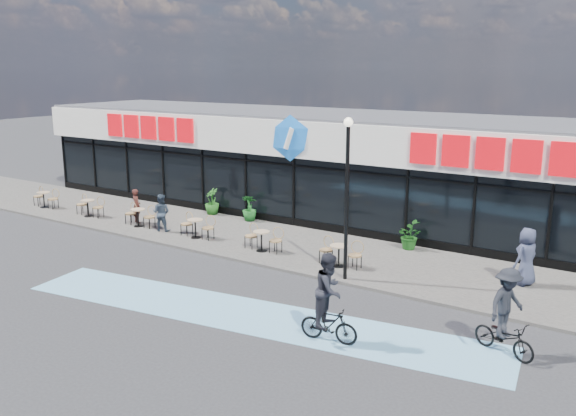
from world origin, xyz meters
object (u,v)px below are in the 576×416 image
at_px(potted_plant_left, 212,201).
at_px(cyclist_a, 329,302).
at_px(potted_plant_right, 408,235).
at_px(pedestrian_a, 526,257).
at_px(patron_left, 136,206).
at_px(patron_right, 161,213).
at_px(potted_plant_mid, 250,208).
at_px(lamp_post, 347,185).
at_px(cyclist_b, 506,317).
at_px(bistro_set_0, 45,198).

distance_m(potted_plant_left, cyclist_a, 13.67).
bearing_deg(potted_plant_right, pedestrian_a, -19.60).
relative_size(potted_plant_left, potted_plant_right, 1.16).
bearing_deg(cyclist_a, patron_left, 156.63).
xyz_separation_m(patron_right, pedestrian_a, (13.80, 1.58, 0.14)).
relative_size(potted_plant_mid, cyclist_a, 0.49).
bearing_deg(cyclist_a, lamp_post, 112.88).
xyz_separation_m(patron_right, cyclist_b, (14.43, -3.31, 0.08)).
relative_size(bistro_set_0, potted_plant_left, 1.30).
bearing_deg(cyclist_b, patron_right, 167.09).
bearing_deg(potted_plant_right, lamp_post, -95.34).
bearing_deg(patron_left, potted_plant_mid, -119.45).
bearing_deg(potted_plant_mid, patron_left, -142.59).
bearing_deg(pedestrian_a, potted_plant_mid, -73.72).
xyz_separation_m(lamp_post, cyclist_a, (1.70, -4.02, -2.05)).
relative_size(bistro_set_0, cyclist_b, 0.72).
relative_size(lamp_post, cyclist_a, 2.22).
height_order(bistro_set_0, cyclist_b, cyclist_b).
distance_m(lamp_post, potted_plant_left, 10.38).
height_order(lamp_post, cyclist_b, lamp_post).
bearing_deg(patron_right, pedestrian_a, 166.63).
xyz_separation_m(potted_plant_right, patron_left, (-11.20, -2.77, 0.22)).
bearing_deg(cyclist_a, pedestrian_a, 64.46).
height_order(pedestrian_a, cyclist_b, cyclist_b).
xyz_separation_m(potted_plant_right, pedestrian_a, (4.46, -1.59, 0.39)).
bearing_deg(potted_plant_mid, cyclist_a, -43.81).
bearing_deg(pedestrian_a, patron_left, -61.02).
relative_size(potted_plant_left, potted_plant_mid, 1.05).
bearing_deg(potted_plant_left, potted_plant_mid, -0.59).
bearing_deg(lamp_post, cyclist_b, -23.02).
relative_size(lamp_post, potted_plant_left, 4.28).
height_order(potted_plant_right, pedestrian_a, pedestrian_a).
height_order(potted_plant_right, patron_right, patron_right).
bearing_deg(cyclist_b, potted_plant_left, 155.49).
xyz_separation_m(bistro_set_0, cyclist_a, (18.34, -5.08, 0.50)).
relative_size(potted_plant_right, patron_right, 0.67).
height_order(lamp_post, pedestrian_a, lamp_post).
bearing_deg(pedestrian_a, patron_right, -58.81).
distance_m(lamp_post, patron_left, 11.13).
xyz_separation_m(patron_left, pedestrian_a, (15.65, 1.18, 0.17)).
bearing_deg(bistro_set_0, patron_right, -0.55).
height_order(cyclist_a, cyclist_b, cyclist_a).
height_order(potted_plant_left, pedestrian_a, pedestrian_a).
distance_m(patron_right, cyclist_a, 11.77).
relative_size(lamp_post, pedestrian_a, 2.81).
distance_m(potted_plant_left, potted_plant_mid, 2.13).
bearing_deg(cyclist_b, cyclist_a, -155.79).
relative_size(lamp_post, patron_left, 3.46).
xyz_separation_m(bistro_set_0, patron_right, (7.69, -0.07, 0.31)).
distance_m(potted_plant_left, patron_right, 3.35).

